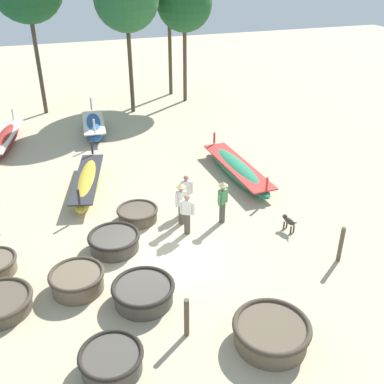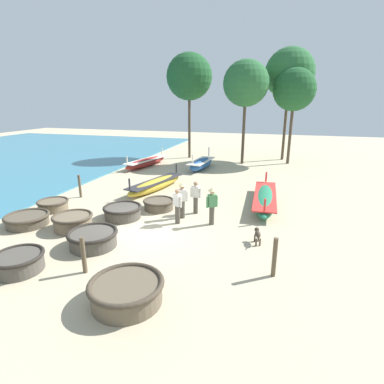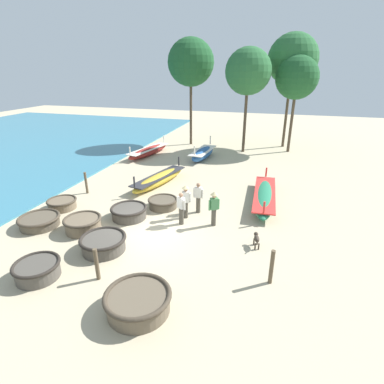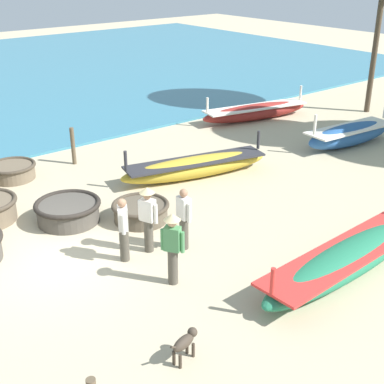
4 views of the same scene
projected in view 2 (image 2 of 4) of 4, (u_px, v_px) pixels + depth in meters
The scene contains 25 objects.
ground_plane at pixel (145, 230), 12.47m from camera, with size 80.00×80.00×0.00m, color #BCAD8C.
coracle_center at pixel (93, 238), 11.02m from camera, with size 1.83×1.83×0.61m.
coracle_front_right at pixel (123, 211), 13.71m from camera, with size 1.76×1.76×0.58m.
coracle_upturned at pixel (159, 204), 14.83m from camera, with size 1.55×1.55×0.50m.
coracle_weathered at pixel (53, 205), 14.73m from camera, with size 1.49×1.49×0.50m.
coracle_nearest at pixel (127, 291), 7.92m from camera, with size 2.03×2.03×0.65m.
coracle_far_left at pixel (19, 262), 9.42m from camera, with size 1.58×1.58×0.59m.
coracle_front_left at pixel (73, 221), 12.53m from camera, with size 1.65×1.65×0.63m.
coracle_far_right at pixel (27, 219), 12.93m from camera, with size 1.84×1.84×0.49m.
long_boat_red_hull at pixel (201, 164), 23.58m from camera, with size 1.45×4.16×1.47m.
long_boat_ochre_hull at pixel (146, 162), 24.52m from camera, with size 1.96×5.21×1.23m.
long_boat_white_hull at pixel (265, 198), 15.49m from camera, with size 1.30×5.65×1.14m.
long_boat_green_hull at pixel (156, 184), 18.00m from camera, with size 2.09×5.08×1.22m.
fisherman_crouching at pixel (212, 204), 12.81m from camera, with size 0.45×0.37×1.67m.
fisherman_with_hat at pixel (182, 198), 13.54m from camera, with size 0.50×0.36×1.67m.
fisherman_hauling at pixel (177, 205), 12.96m from camera, with size 0.47×0.36×1.57m.
fisherman_by_coracle at pixel (196, 197), 14.14m from camera, with size 0.53×0.24×1.57m.
dog at pixel (258, 234), 11.26m from camera, with size 0.31×0.67×0.55m.
mooring_post_inland at pixel (84, 255), 9.25m from camera, with size 0.14×0.14×1.20m, color brown.
mooring_post_mid_beach at pixel (80, 186), 16.58m from camera, with size 0.14×0.14×1.28m, color brown.
mooring_post_shoreline at pixel (275, 257), 9.05m from camera, with size 0.14×0.14×1.27m, color brown.
tree_center at pixel (294, 90), 24.04m from camera, with size 3.40×3.40×7.74m.
tree_rightmost at pixel (189, 77), 26.39m from camera, with size 4.06×4.06×9.25m.
tree_leftmost at pixel (246, 84), 23.89m from camera, with size 3.66×3.66×8.34m.
tree_left_mid at pixel (290, 73), 25.40m from camera, with size 4.18×4.18×9.53m.
Camera 2 is at (5.09, -10.46, 5.17)m, focal length 28.00 mm.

